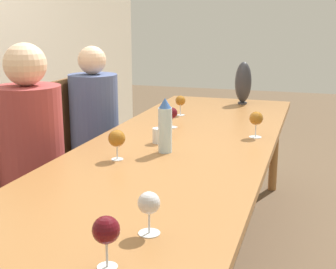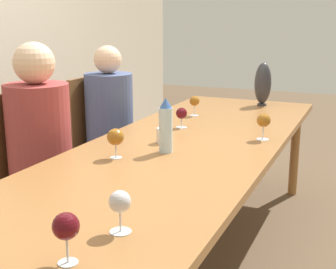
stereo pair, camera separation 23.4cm
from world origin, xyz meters
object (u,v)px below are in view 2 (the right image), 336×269
object	(u,v)px
wine_glass_0	(66,227)
wine_glass_2	(182,114)
chair_far	(101,143)
person_far	(111,126)
wine_glass_4	(116,137)
person_near	(42,148)
chair_near	(31,174)
wine_glass_1	(120,203)
water_bottle	(166,126)
wine_glass_3	(264,121)
wine_glass_5	(195,101)
water_tumbler	(162,135)
vase	(263,84)

from	to	relation	value
wine_glass_0	wine_glass_2	size ratio (longest dim) A/B	1.19
chair_far	person_far	xyz separation A→B (m)	(0.00, -0.09, 0.14)
wine_glass_4	person_near	size ratio (longest dim) A/B	0.12
chair_near	chair_far	xyz separation A→B (m)	(0.78, 0.00, 0.00)
wine_glass_1	chair_far	xyz separation A→B (m)	(1.63, 1.08, -0.32)
water_bottle	person_near	size ratio (longest dim) A/B	0.22
wine_glass_2	chair_near	world-z (taller)	chair_near
wine_glass_2	person_far	bearing A→B (deg)	72.84
wine_glass_0	wine_glass_2	bearing A→B (deg)	11.23
wine_glass_3	chair_near	distance (m)	1.38
wine_glass_5	person_far	bearing A→B (deg)	108.12
wine_glass_0	person_near	size ratio (longest dim) A/B	0.12
water_tumbler	wine_glass_3	world-z (taller)	wine_glass_3
water_tumbler	chair_far	bearing A→B (deg)	52.76
vase	person_near	distance (m)	1.81
vase	wine_glass_1	size ratio (longest dim) A/B	2.38
person_near	person_far	size ratio (longest dim) A/B	1.05
wine_glass_2	chair_near	xyz separation A→B (m)	(-0.59, 0.71, -0.31)
wine_glass_0	wine_glass_3	size ratio (longest dim) A/B	1.00
wine_glass_4	wine_glass_3	bearing A→B (deg)	-42.19
wine_glass_2	person_near	size ratio (longest dim) A/B	0.10
wine_glass_0	wine_glass_4	bearing A→B (deg)	22.13
water_bottle	wine_glass_4	size ratio (longest dim) A/B	1.90
wine_glass_0	wine_glass_5	size ratio (longest dim) A/B	1.07
vase	wine_glass_4	world-z (taller)	vase
wine_glass_0	water_bottle	bearing A→B (deg)	10.05
person_near	wine_glass_5	bearing A→B (deg)	-30.44
water_tumbler	wine_glass_2	bearing A→B (deg)	6.02
person_far	wine_glass_3	bearing A→B (deg)	-103.85
water_bottle	vase	bearing A→B (deg)	-6.18
wine_glass_1	person_near	distance (m)	1.32
chair_near	person_far	bearing A→B (deg)	-6.75
chair_near	wine_glass_4	bearing A→B (deg)	-102.60
wine_glass_4	chair_far	bearing A→B (deg)	35.57
wine_glass_1	water_bottle	bearing A→B (deg)	14.89
vase	wine_glass_1	distance (m)	2.40
vase	person_far	distance (m)	1.22
wine_glass_2	chair_far	world-z (taller)	chair_far
wine_glass_5	wine_glass_3	bearing A→B (deg)	-128.67
wine_glass_2	wine_glass_5	xyz separation A→B (m)	(0.38, 0.05, 0.01)
wine_glass_0	wine_glass_3	world-z (taller)	same
wine_glass_1	chair_far	size ratio (longest dim) A/B	0.14
water_bottle	wine_glass_1	distance (m)	0.93
chair_near	wine_glass_3	bearing A→B (deg)	-68.34
water_tumbler	person_far	size ratio (longest dim) A/B	0.07
wine_glass_5	wine_glass_2	bearing A→B (deg)	-171.85
wine_glass_5	person_near	world-z (taller)	person_near
person_far	vase	bearing A→B (deg)	-50.03
wine_glass_3	wine_glass_0	bearing A→B (deg)	172.79
chair_far	person_far	world-z (taller)	person_far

